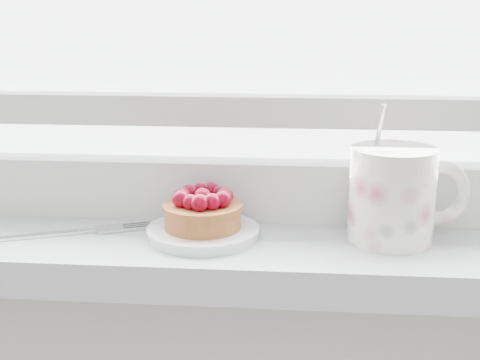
# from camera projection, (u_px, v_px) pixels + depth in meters

# --- Properties ---
(saucer) EXTENTS (0.12, 0.12, 0.01)m
(saucer) POSITION_uv_depth(u_px,v_px,m) (203.00, 233.00, 0.74)
(saucer) COLOR white
(saucer) RESTS_ON windowsill
(raspberry_tart) EXTENTS (0.09, 0.09, 0.05)m
(raspberry_tart) POSITION_uv_depth(u_px,v_px,m) (203.00, 210.00, 0.73)
(raspberry_tart) COLOR brown
(raspberry_tart) RESTS_ON saucer
(floral_mug) EXTENTS (0.14, 0.10, 0.15)m
(floral_mug) POSITION_uv_depth(u_px,v_px,m) (395.00, 193.00, 0.71)
(floral_mug) COLOR white
(floral_mug) RESTS_ON windowsill
(fork) EXTENTS (0.19, 0.09, 0.00)m
(fork) POSITION_uv_depth(u_px,v_px,m) (63.00, 233.00, 0.75)
(fork) COLOR silver
(fork) RESTS_ON windowsill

